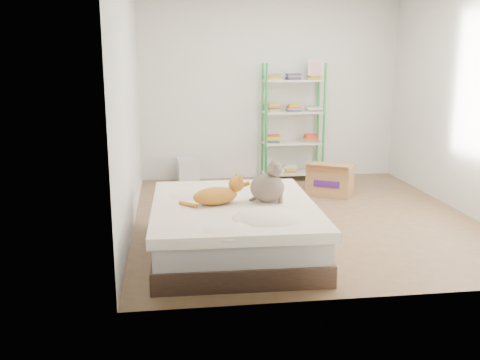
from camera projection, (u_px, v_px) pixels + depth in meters
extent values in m
cube|color=#896F4D|center=(303.00, 217.00, 6.11)|extent=(3.80, 4.20, 0.01)
cube|color=silver|center=(270.00, 90.00, 7.84)|extent=(3.80, 0.01, 2.60)
cube|color=silver|center=(381.00, 128.00, 3.78)|extent=(3.80, 0.01, 2.60)
cube|color=silver|center=(129.00, 105.00, 5.56)|extent=(0.01, 4.20, 2.60)
cube|color=silver|center=(469.00, 101.00, 6.06)|extent=(0.01, 4.20, 2.60)
cube|color=brown|center=(234.00, 242.00, 5.01)|extent=(1.50, 1.86, 0.18)
cube|color=silver|center=(234.00, 223.00, 4.96)|extent=(1.46, 1.80, 0.20)
cube|color=#FCECCB|center=(234.00, 208.00, 4.93)|extent=(1.53, 1.90, 0.09)
cylinder|color=green|center=(266.00, 124.00, 7.56)|extent=(0.04, 0.04, 1.70)
cylinder|color=green|center=(262.00, 122.00, 7.87)|extent=(0.04, 0.04, 1.70)
cylinder|color=green|center=(324.00, 123.00, 7.67)|extent=(0.04, 0.04, 1.70)
cylinder|color=green|center=(318.00, 121.00, 7.97)|extent=(0.04, 0.04, 1.70)
cube|color=beige|center=(292.00, 173.00, 7.94)|extent=(0.86, 0.34, 0.02)
cube|color=beige|center=(292.00, 143.00, 7.83)|extent=(0.86, 0.34, 0.02)
cube|color=beige|center=(293.00, 112.00, 7.73)|extent=(0.86, 0.34, 0.02)
cube|color=beige|center=(294.00, 81.00, 7.63)|extent=(0.86, 0.34, 0.02)
cube|color=#CB552A|center=(292.00, 169.00, 7.92)|extent=(0.20, 0.16, 0.09)
cube|color=#CB552A|center=(272.00, 139.00, 7.78)|extent=(0.20, 0.16, 0.09)
cube|color=#CB552A|center=(312.00, 139.00, 7.86)|extent=(0.20, 0.16, 0.09)
cube|color=#CB552A|center=(273.00, 108.00, 7.68)|extent=(0.20, 0.16, 0.09)
cube|color=#CB552A|center=(293.00, 108.00, 7.72)|extent=(0.20, 0.16, 0.09)
cube|color=#CB552A|center=(313.00, 108.00, 7.76)|extent=(0.20, 0.16, 0.09)
cube|color=#CB552A|center=(273.00, 77.00, 7.58)|extent=(0.20, 0.16, 0.09)
cube|color=#CB552A|center=(294.00, 77.00, 7.62)|extent=(0.20, 0.16, 0.09)
cube|color=#CB552A|center=(314.00, 76.00, 7.65)|extent=(0.20, 0.16, 0.09)
cube|color=silver|center=(316.00, 70.00, 7.69)|extent=(0.22, 0.07, 0.28)
cube|color=#E2384F|center=(316.00, 70.00, 7.67)|extent=(0.17, 0.04, 0.22)
cube|color=#B3844D|center=(330.00, 180.00, 7.06)|extent=(0.71, 0.66, 0.39)
cube|color=#3E1678|center=(343.00, 184.00, 6.89)|extent=(0.30, 0.17, 0.09)
cube|color=#B3844D|center=(335.00, 168.00, 6.83)|extent=(0.57, 0.42, 0.12)
cube|color=silver|center=(188.00, 171.00, 7.69)|extent=(0.31, 0.28, 0.34)
cube|color=silver|center=(188.00, 159.00, 7.65)|extent=(0.35, 0.31, 0.03)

